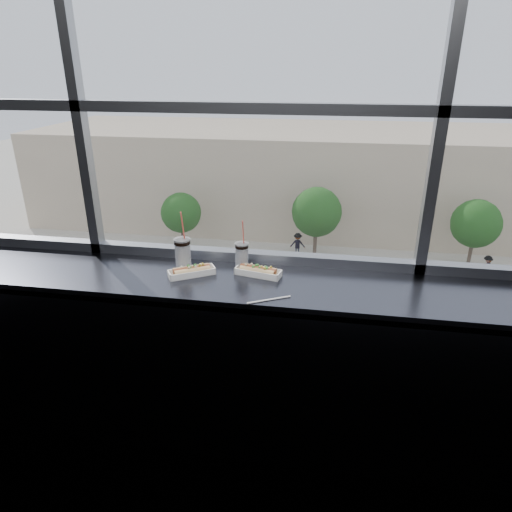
% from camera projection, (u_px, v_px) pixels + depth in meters
% --- Properties ---
extents(wall_back_lower, '(6.00, 0.00, 6.00)m').
position_uv_depth(wall_back_lower, '(251.00, 336.00, 3.03)').
color(wall_back_lower, black).
rests_on(wall_back_lower, ground).
extents(window_glass, '(6.00, 0.00, 6.00)m').
position_uv_depth(window_glass, '(250.00, 47.00, 2.37)').
color(window_glass, silver).
rests_on(window_glass, ground).
extents(window_mullions, '(6.00, 0.08, 2.40)m').
position_uv_depth(window_mullions, '(249.00, 47.00, 2.35)').
color(window_mullions, gray).
rests_on(window_mullions, ground).
extents(counter, '(6.00, 0.55, 0.06)m').
position_uv_depth(counter, '(242.00, 284.00, 2.58)').
color(counter, '#444652').
rests_on(counter, ground).
extents(counter_fascia, '(6.00, 0.04, 1.04)m').
position_uv_depth(counter_fascia, '(234.00, 388.00, 2.55)').
color(counter_fascia, '#444652').
rests_on(counter_fascia, ground).
extents(hotdog_tray_left, '(0.27, 0.21, 0.07)m').
position_uv_depth(hotdog_tray_left, '(192.00, 271.00, 2.61)').
color(hotdog_tray_left, white).
rests_on(hotdog_tray_left, counter).
extents(hotdog_tray_right, '(0.28, 0.14, 0.07)m').
position_uv_depth(hotdog_tray_right, '(258.00, 271.00, 2.61)').
color(hotdog_tray_right, white).
rests_on(hotdog_tray_right, counter).
extents(soda_cup_left, '(0.10, 0.10, 0.36)m').
position_uv_depth(soda_cup_left, '(183.00, 252.00, 2.66)').
color(soda_cup_left, white).
rests_on(soda_cup_left, counter).
extents(soda_cup_right, '(0.08, 0.08, 0.31)m').
position_uv_depth(soda_cup_right, '(242.00, 255.00, 2.67)').
color(soda_cup_right, white).
rests_on(soda_cup_right, counter).
extents(loose_straw, '(0.21, 0.12, 0.01)m').
position_uv_depth(loose_straw, '(269.00, 300.00, 2.34)').
color(loose_straw, white).
rests_on(loose_straw, counter).
extents(wrapper, '(0.08, 0.06, 0.02)m').
position_uv_depth(wrapper, '(176.00, 276.00, 2.58)').
color(wrapper, silver).
rests_on(wrapper, counter).
extents(plaza_ground, '(120.00, 120.00, 0.00)m').
position_uv_depth(plaza_ground, '(325.00, 202.00, 47.05)').
color(plaza_ground, '#BAB4A5').
rests_on(plaza_ground, ground).
extents(street_asphalt, '(80.00, 10.00, 0.06)m').
position_uv_depth(street_asphalt, '(313.00, 317.00, 25.69)').
color(street_asphalt, black).
rests_on(street_asphalt, plaza_ground).
extents(far_sidewalk, '(80.00, 6.00, 0.04)m').
position_uv_depth(far_sidewalk, '(319.00, 261.00, 32.96)').
color(far_sidewalk, '#BAB4A5').
rests_on(far_sidewalk, plaza_ground).
extents(far_building, '(50.00, 14.00, 8.00)m').
position_uv_depth(far_building, '(326.00, 175.00, 40.49)').
color(far_building, '#BFAC8F').
rests_on(far_building, plaza_ground).
extents(car_far_a, '(2.57, 5.69, 1.86)m').
position_uv_depth(car_far_a, '(174.00, 262.00, 30.38)').
color(car_far_a, black).
rests_on(car_far_a, street_asphalt).
extents(car_near_c, '(2.70, 6.42, 2.14)m').
position_uv_depth(car_near_c, '(284.00, 337.00, 21.82)').
color(car_near_c, '#A1312A').
rests_on(car_near_c, street_asphalt).
extents(car_far_b, '(3.32, 6.84, 2.21)m').
position_uv_depth(car_far_b, '(342.00, 271.00, 28.65)').
color(car_far_b, maroon).
rests_on(car_far_b, street_asphalt).
extents(car_near_b, '(2.51, 5.63, 1.85)m').
position_uv_depth(car_near_b, '(179.00, 330.00, 22.67)').
color(car_near_b, black).
rests_on(car_near_b, street_asphalt).
extents(car_near_a, '(3.02, 6.05, 1.94)m').
position_uv_depth(car_near_a, '(61.00, 318.00, 23.61)').
color(car_near_a, '#AAACAD').
rests_on(car_near_a, street_asphalt).
extents(car_near_d, '(3.35, 6.85, 2.21)m').
position_uv_depth(car_near_d, '(433.00, 350.00, 20.78)').
color(car_near_d, '#B6B19B').
rests_on(car_near_d, street_asphalt).
extents(pedestrian_b, '(0.92, 0.69, 2.07)m').
position_uv_depth(pedestrian_b, '(298.00, 242.00, 33.54)').
color(pedestrian_b, '#66605B').
rests_on(pedestrian_b, far_sidewalk).
extents(pedestrian_d, '(0.64, 0.85, 1.92)m').
position_uv_depth(pedestrian_d, '(487.00, 265.00, 29.92)').
color(pedestrian_d, '#66605B').
rests_on(pedestrian_d, far_sidewalk).
extents(tree_left, '(2.95, 2.95, 4.61)m').
position_uv_depth(tree_left, '(181.00, 213.00, 33.28)').
color(tree_left, '#47382B').
rests_on(tree_left, far_sidewalk).
extents(tree_center, '(3.48, 3.48, 5.44)m').
position_uv_depth(tree_center, '(317.00, 212.00, 31.58)').
color(tree_center, '#47382B').
rests_on(tree_center, far_sidewalk).
extents(tree_right, '(3.23, 3.23, 5.05)m').
position_uv_depth(tree_right, '(476.00, 224.00, 30.10)').
color(tree_right, '#47382B').
rests_on(tree_right, far_sidewalk).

